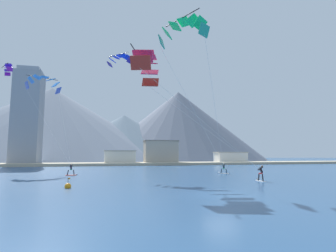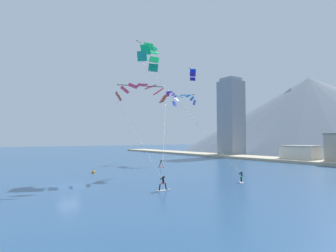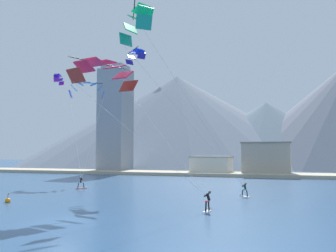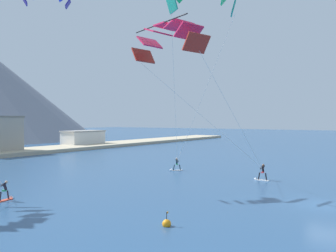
{
  "view_description": "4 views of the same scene",
  "coord_description": "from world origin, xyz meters",
  "px_view_note": "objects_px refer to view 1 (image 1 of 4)",
  "views": [
    {
      "loc": [
        -8.52,
        -18.04,
        2.93
      ],
      "look_at": [
        -0.08,
        15.34,
        6.71
      ],
      "focal_mm": 28.0,
      "sensor_mm": 36.0,
      "label": 1
    },
    {
      "loc": [
        33.24,
        -8.62,
        5.76
      ],
      "look_at": [
        -1.98,
        16.05,
        7.97
      ],
      "focal_mm": 28.0,
      "sensor_mm": 36.0,
      "label": 2
    },
    {
      "loc": [
        16.33,
        -22.74,
        4.86
      ],
      "look_at": [
        3.36,
        12.8,
        7.61
      ],
      "focal_mm": 40.0,
      "sensor_mm": 36.0,
      "label": 3
    },
    {
      "loc": [
        -30.29,
        -5.96,
        6.62
      ],
      "look_at": [
        2.05,
        15.73,
        5.88
      ],
      "focal_mm": 40.0,
      "sensor_mm": 36.0,
      "label": 4
    }
  ],
  "objects_px": {
    "parafoil_kite_mid_center": "(147,65)",
    "kitesurfer_near_lead": "(222,171)",
    "kitesurfer_near_trail": "(72,172)",
    "parafoil_kite_distant_high_outer": "(8,68)",
    "parafoil_kite_distant_low_drift": "(120,59)",
    "parafoil_kite_near_trail": "(44,82)",
    "kitesurfer_mid_center": "(260,176)",
    "race_marker_buoy": "(68,186)",
    "parafoil_kite_near_lead": "(183,29)"
  },
  "relations": [
    {
      "from": "parafoil_kite_near_lead",
      "to": "parafoil_kite_distant_low_drift",
      "type": "xyz_separation_m",
      "value": [
        -6.75,
        13.87,
        0.73
      ]
    },
    {
      "from": "kitesurfer_mid_center",
      "to": "parafoil_kite_distant_high_outer",
      "type": "height_order",
      "value": "parafoil_kite_distant_high_outer"
    },
    {
      "from": "parafoil_kite_distant_high_outer",
      "to": "parafoil_kite_distant_low_drift",
      "type": "height_order",
      "value": "parafoil_kite_distant_low_drift"
    },
    {
      "from": "parafoil_kite_near_trail",
      "to": "parafoil_kite_distant_low_drift",
      "type": "xyz_separation_m",
      "value": [
        13.21,
        -8.27,
        2.73
      ]
    },
    {
      "from": "race_marker_buoy",
      "to": "parafoil_kite_near_lead",
      "type": "bearing_deg",
      "value": 18.95
    },
    {
      "from": "kitesurfer_near_trail",
      "to": "parafoil_kite_near_lead",
      "type": "relative_size",
      "value": 0.1
    },
    {
      "from": "parafoil_kite_near_trail",
      "to": "race_marker_buoy",
      "type": "distance_m",
      "value": 31.77
    },
    {
      "from": "kitesurfer_mid_center",
      "to": "parafoil_kite_mid_center",
      "type": "xyz_separation_m",
      "value": [
        -12.22,
        3.86,
        13.05
      ]
    },
    {
      "from": "kitesurfer_near_lead",
      "to": "parafoil_kite_distant_high_outer",
      "type": "bearing_deg",
      "value": 159.07
    },
    {
      "from": "parafoil_kite_distant_low_drift",
      "to": "parafoil_kite_near_trail",
      "type": "bearing_deg",
      "value": 147.94
    },
    {
      "from": "parafoil_kite_near_lead",
      "to": "parafoil_kite_distant_high_outer",
      "type": "xyz_separation_m",
      "value": [
        -26.03,
        22.22,
        0.27
      ]
    },
    {
      "from": "kitesurfer_mid_center",
      "to": "race_marker_buoy",
      "type": "distance_m",
      "value": 20.03
    },
    {
      "from": "kitesurfer_near_lead",
      "to": "parafoil_kite_distant_low_drift",
      "type": "distance_m",
      "value": 24.78
    },
    {
      "from": "parafoil_kite_near_lead",
      "to": "parafoil_kite_near_trail",
      "type": "bearing_deg",
      "value": 132.04
    },
    {
      "from": "parafoil_kite_mid_center",
      "to": "parafoil_kite_distant_high_outer",
      "type": "distance_m",
      "value": 30.77
    },
    {
      "from": "parafoil_kite_near_lead",
      "to": "parafoil_kite_distant_high_outer",
      "type": "height_order",
      "value": "parafoil_kite_near_lead"
    },
    {
      "from": "parafoil_kite_distant_high_outer",
      "to": "kitesurfer_near_lead",
      "type": "bearing_deg",
      "value": -20.93
    },
    {
      "from": "parafoil_kite_near_lead",
      "to": "parafoil_kite_distant_high_outer",
      "type": "relative_size",
      "value": 4.56
    },
    {
      "from": "kitesurfer_mid_center",
      "to": "parafoil_kite_near_lead",
      "type": "bearing_deg",
      "value": 159.71
    },
    {
      "from": "kitesurfer_near_lead",
      "to": "parafoil_kite_near_lead",
      "type": "xyz_separation_m",
      "value": [
        -9.04,
        -8.81,
        17.68
      ]
    },
    {
      "from": "kitesurfer_near_lead",
      "to": "parafoil_kite_mid_center",
      "type": "distance_m",
      "value": 20.32
    },
    {
      "from": "parafoil_kite_near_trail",
      "to": "parafoil_kite_distant_low_drift",
      "type": "height_order",
      "value": "parafoil_kite_distant_low_drift"
    },
    {
      "from": "kitesurfer_near_lead",
      "to": "kitesurfer_near_trail",
      "type": "relative_size",
      "value": 0.95
    },
    {
      "from": "parafoil_kite_mid_center",
      "to": "parafoil_kite_distant_low_drift",
      "type": "height_order",
      "value": "parafoil_kite_distant_low_drift"
    },
    {
      "from": "kitesurfer_near_trail",
      "to": "parafoil_kite_distant_high_outer",
      "type": "xyz_separation_m",
      "value": [
        -12.81,
        11.4,
        17.92
      ]
    },
    {
      "from": "kitesurfer_near_lead",
      "to": "kitesurfer_near_trail",
      "type": "xyz_separation_m",
      "value": [
        -22.26,
        2.01,
        0.03
      ]
    },
    {
      "from": "kitesurfer_near_lead",
      "to": "parafoil_kite_distant_high_outer",
      "type": "relative_size",
      "value": 0.43
    },
    {
      "from": "kitesurfer_near_lead",
      "to": "race_marker_buoy",
      "type": "xyz_separation_m",
      "value": [
        -21.12,
        -12.95,
        -0.32
      ]
    },
    {
      "from": "parafoil_kite_near_lead",
      "to": "parafoil_kite_near_trail",
      "type": "distance_m",
      "value": 29.87
    },
    {
      "from": "kitesurfer_near_lead",
      "to": "kitesurfer_mid_center",
      "type": "distance_m",
      "value": 11.78
    },
    {
      "from": "race_marker_buoy",
      "to": "parafoil_kite_distant_low_drift",
      "type": "bearing_deg",
      "value": 73.52
    },
    {
      "from": "parafoil_kite_near_trail",
      "to": "race_marker_buoy",
      "type": "bearing_deg",
      "value": -73.31
    },
    {
      "from": "kitesurfer_near_lead",
      "to": "race_marker_buoy",
      "type": "distance_m",
      "value": 24.78
    },
    {
      "from": "parafoil_kite_mid_center",
      "to": "race_marker_buoy",
      "type": "xyz_separation_m",
      "value": [
        -7.77,
        -5.09,
        -13.47
      ]
    },
    {
      "from": "parafoil_kite_mid_center",
      "to": "race_marker_buoy",
      "type": "relative_size",
      "value": 14.13
    },
    {
      "from": "parafoil_kite_mid_center",
      "to": "parafoil_kite_distant_low_drift",
      "type": "bearing_deg",
      "value": 100.68
    },
    {
      "from": "kitesurfer_near_lead",
      "to": "parafoil_kite_near_trail",
      "type": "xyz_separation_m",
      "value": [
        -29.0,
        13.33,
        15.68
      ]
    },
    {
      "from": "kitesurfer_near_trail",
      "to": "race_marker_buoy",
      "type": "height_order",
      "value": "kitesurfer_near_trail"
    },
    {
      "from": "parafoil_kite_distant_high_outer",
      "to": "parafoil_kite_distant_low_drift",
      "type": "distance_m",
      "value": 21.01
    },
    {
      "from": "kitesurfer_near_lead",
      "to": "parafoil_kite_distant_high_outer",
      "type": "distance_m",
      "value": 41.61
    },
    {
      "from": "kitesurfer_mid_center",
      "to": "kitesurfer_near_lead",
      "type": "bearing_deg",
      "value": 84.48
    },
    {
      "from": "parafoil_kite_distant_high_outer",
      "to": "kitesurfer_near_trail",
      "type": "bearing_deg",
      "value": -41.68
    },
    {
      "from": "parafoil_kite_distant_low_drift",
      "to": "race_marker_buoy",
      "type": "relative_size",
      "value": 4.17
    },
    {
      "from": "kitesurfer_mid_center",
      "to": "parafoil_kite_distant_low_drift",
      "type": "xyz_separation_m",
      "value": [
        -14.66,
        16.79,
        18.31
      ]
    },
    {
      "from": "parafoil_kite_near_lead",
      "to": "kitesurfer_mid_center",
      "type": "bearing_deg",
      "value": -20.29
    },
    {
      "from": "kitesurfer_near_lead",
      "to": "parafoil_kite_near_lead",
      "type": "relative_size",
      "value": 0.09
    },
    {
      "from": "parafoil_kite_mid_center",
      "to": "kitesurfer_near_lead",
      "type": "bearing_deg",
      "value": 30.49
    },
    {
      "from": "parafoil_kite_near_trail",
      "to": "parafoil_kite_distant_high_outer",
      "type": "relative_size",
      "value": 4.01
    },
    {
      "from": "parafoil_kite_near_trail",
      "to": "parafoil_kite_mid_center",
      "type": "distance_m",
      "value": 26.46
    },
    {
      "from": "parafoil_kite_near_trail",
      "to": "parafoil_kite_mid_center",
      "type": "height_order",
      "value": "parafoil_kite_near_trail"
    }
  ]
}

